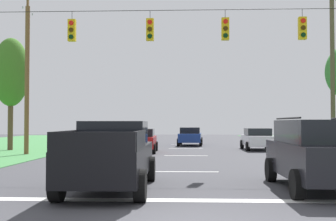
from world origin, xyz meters
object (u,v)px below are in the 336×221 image
overhead_signal_span (182,71)px  suv_black (317,152)px  distant_car_crossing_white (258,139)px  distant_car_far_parked (190,136)px  distant_car_oncoming (141,140)px  tree_roadside_far_right (11,73)px  utility_pole_near_left (27,77)px  utility_pole_mid_right (333,67)px  pickup_truck (112,155)px

overhead_signal_span → suv_black: 7.56m
distant_car_crossing_white → distant_car_far_parked: size_ratio=0.98×
distant_car_oncoming → tree_roadside_far_right: tree_roadside_far_right is taller
utility_pole_near_left → tree_roadside_far_right: utility_pole_near_left is taller
overhead_signal_span → utility_pole_near_left: (-9.38, 6.92, 0.53)m
suv_black → distant_car_far_parked: size_ratio=1.09×
suv_black → utility_pole_mid_right: size_ratio=0.44×
overhead_signal_span → utility_pole_near_left: bearing=143.6°
utility_pole_mid_right → tree_roadside_far_right: utility_pole_mid_right is taller
utility_pole_near_left → distant_car_oncoming: bearing=18.3°
suv_black → utility_pole_near_left: utility_pole_near_left is taller
overhead_signal_span → distant_car_crossing_white: 13.37m
suv_black → distant_car_far_parked: bearing=98.1°
tree_roadside_far_right → overhead_signal_span: bearing=-41.7°
distant_car_far_parked → utility_pole_near_left: bearing=-133.3°
distant_car_far_parked → distant_car_oncoming: bearing=-111.4°
distant_car_far_parked → overhead_signal_span: bearing=-91.9°
distant_car_crossing_white → pickup_truck: bearing=-112.1°
distant_car_crossing_white → distant_car_far_parked: (-4.66, 5.61, 0.00)m
overhead_signal_span → utility_pole_mid_right: 12.19m
pickup_truck → distant_car_crossing_white: (7.21, 17.73, -0.18)m
overhead_signal_span → pickup_truck: (-1.97, -5.89, -3.16)m
distant_car_crossing_white → distant_car_oncoming: (-7.93, -2.73, 0.00)m
pickup_truck → utility_pole_mid_right: size_ratio=0.50×
distant_car_far_parked → tree_roadside_far_right: 14.97m
tree_roadside_far_right → distant_car_crossing_white: bearing=3.9°
suv_black → distant_car_oncoming: size_ratio=1.11×
distant_car_far_parked → tree_roadside_far_right: size_ratio=0.56×
suv_black → distant_car_crossing_white: 17.63m
distant_car_oncoming → distant_car_far_parked: (3.28, 8.34, 0.00)m
pickup_truck → suv_black: suv_black is taller
suv_black → distant_car_far_parked: 23.42m
pickup_truck → utility_pole_mid_right: (11.11, 13.87, 4.36)m
distant_car_far_parked → utility_pole_mid_right: bearing=-47.9°
suv_black → distant_car_oncoming: 16.24m
pickup_truck → utility_pole_near_left: utility_pole_near_left is taller
utility_pole_near_left → overhead_signal_span: bearing=-36.4°
distant_car_crossing_white → utility_pole_near_left: bearing=-161.3°
pickup_truck → distant_car_oncoming: pickup_truck is taller
pickup_truck → tree_roadside_far_right: (-9.98, 16.55, 4.40)m
utility_pole_mid_right → utility_pole_near_left: size_ratio=1.14×
overhead_signal_span → tree_roadside_far_right: 16.07m
distant_car_oncoming → utility_pole_mid_right: 12.73m
distant_car_oncoming → utility_pole_near_left: (-6.67, -2.20, 3.86)m
distant_car_crossing_white → tree_roadside_far_right: 17.83m
overhead_signal_span → distant_car_crossing_white: size_ratio=4.04×
distant_car_far_parked → utility_pole_mid_right: 13.55m
suv_black → tree_roadside_far_right: (-15.83, 16.39, 4.31)m
suv_black → distant_car_crossing_white: bearing=85.6°
overhead_signal_span → utility_pole_near_left: 11.66m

